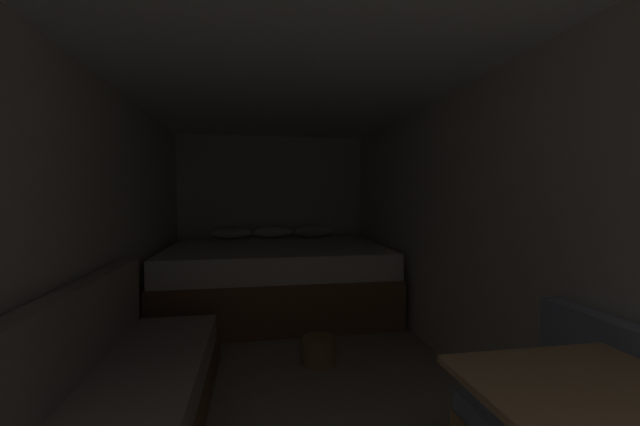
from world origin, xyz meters
TOP-DOWN VIEW (x-y plane):
  - ground_plane at (0.00, 2.03)m, footprint 7.29×7.29m
  - wall_back at (0.00, 4.70)m, footprint 2.56×0.05m
  - wall_left at (-1.26, 2.03)m, footprint 0.05×5.29m
  - wall_right at (1.26, 2.03)m, footprint 0.05×5.29m
  - ceiling_slab at (0.00, 2.03)m, footprint 2.56×5.29m
  - bed at (0.00, 3.76)m, footprint 2.34×1.77m
  - dinette_table at (0.73, 0.46)m, footprint 0.67×0.59m
  - wicker_basket at (0.25, 2.34)m, footprint 0.26×0.26m

SIDE VIEW (x-z plane):
  - ground_plane at x=0.00m, z-range 0.00..0.00m
  - wicker_basket at x=0.25m, z-range 0.00..0.20m
  - bed at x=0.00m, z-range -0.07..0.82m
  - dinette_table at x=0.73m, z-range 0.26..0.99m
  - wall_back at x=0.00m, z-range 0.00..2.08m
  - wall_left at x=-1.26m, z-range 0.00..2.08m
  - wall_right at x=1.26m, z-range 0.00..2.08m
  - ceiling_slab at x=0.00m, z-range 2.08..2.13m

